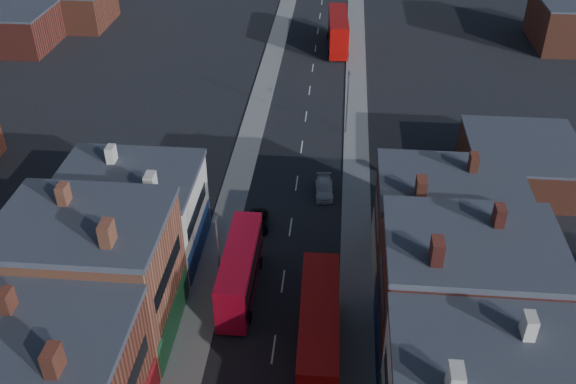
% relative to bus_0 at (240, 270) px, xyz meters
% --- Properties ---
extents(pavement_west, '(3.00, 200.00, 0.12)m').
position_rel_bus_0_xyz_m(pavement_west, '(-3.00, 19.70, -2.48)').
color(pavement_west, gray).
rests_on(pavement_west, ground).
extents(pavement_east, '(3.00, 200.00, 0.12)m').
position_rel_bus_0_xyz_m(pavement_east, '(10.00, 19.70, -2.48)').
color(pavement_east, gray).
rests_on(pavement_east, ground).
extents(lamp_post_2, '(0.25, 0.70, 8.12)m').
position_rel_bus_0_xyz_m(lamp_post_2, '(-1.70, -0.30, 2.17)').
color(lamp_post_2, slate).
rests_on(lamp_post_2, ground).
extents(lamp_post_3, '(0.25, 0.70, 8.12)m').
position_rel_bus_0_xyz_m(lamp_post_3, '(8.70, 29.70, 2.17)').
color(lamp_post_3, slate).
rests_on(lamp_post_3, ground).
extents(bus_0, '(2.80, 10.89, 4.70)m').
position_rel_bus_0_xyz_m(bus_0, '(0.00, 0.00, 0.00)').
color(bus_0, red).
rests_on(bus_0, ground).
extents(bus_1, '(3.38, 12.56, 5.40)m').
position_rel_bus_0_xyz_m(bus_1, '(7.00, -6.92, 0.38)').
color(bus_1, '#B20C0A').
rests_on(bus_1, ground).
extents(bus_2, '(3.67, 12.72, 5.44)m').
position_rel_bus_0_xyz_m(bus_2, '(7.00, 58.00, 0.40)').
color(bus_2, '#A00907').
rests_on(bus_2, ground).
extents(car_2, '(2.32, 4.21, 1.12)m').
position_rel_bus_0_xyz_m(car_2, '(0.31, 9.63, -1.98)').
color(car_2, black).
rests_on(car_2, ground).
extents(car_3, '(2.15, 4.66, 1.32)m').
position_rel_bus_0_xyz_m(car_3, '(6.57, 15.99, -1.88)').
color(car_3, silver).
rests_on(car_3, ground).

